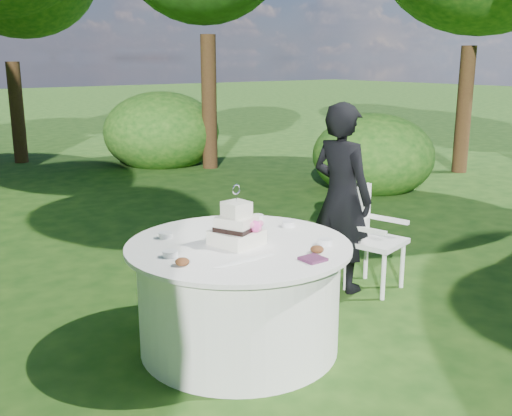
# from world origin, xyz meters

# --- Properties ---
(ground) EXTENTS (80.00, 80.00, 0.00)m
(ground) POSITION_xyz_m (0.00, 0.00, 0.00)
(ground) COLOR #14370F
(ground) RESTS_ON ground
(napkins) EXTENTS (0.14, 0.14, 0.02)m
(napkins) POSITION_xyz_m (0.17, -0.57, 0.78)
(napkins) COLOR #4D213F
(napkins) RESTS_ON table
(feather_plume) EXTENTS (0.48, 0.07, 0.01)m
(feather_plume) POSITION_xyz_m (-0.19, -0.33, 0.78)
(feather_plume) COLOR white
(feather_plume) RESTS_ON table
(guest) EXTENTS (0.46, 0.64, 1.66)m
(guest) POSITION_xyz_m (1.39, 0.40, 0.83)
(guest) COLOR black
(guest) RESTS_ON ground
(table) EXTENTS (1.56, 1.56, 0.77)m
(table) POSITION_xyz_m (0.00, 0.00, 0.39)
(table) COLOR white
(table) RESTS_ON ground
(cake) EXTENTS (0.35, 0.35, 0.42)m
(cake) POSITION_xyz_m (-0.01, -0.00, 0.88)
(cake) COLOR white
(cake) RESTS_ON table
(chair) EXTENTS (0.55, 0.55, 0.91)m
(chair) POSITION_xyz_m (1.58, 0.25, 0.52)
(chair) COLOR white
(chair) RESTS_ON ground
(votives) EXTENTS (1.16, 0.90, 0.04)m
(votives) POSITION_xyz_m (0.13, 0.12, 0.79)
(votives) COLOR white
(votives) RESTS_ON table
(petal_cups) EXTENTS (0.97, 0.98, 0.05)m
(petal_cups) POSITION_xyz_m (0.03, -0.07, 0.79)
(petal_cups) COLOR #562D16
(petal_cups) RESTS_ON table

